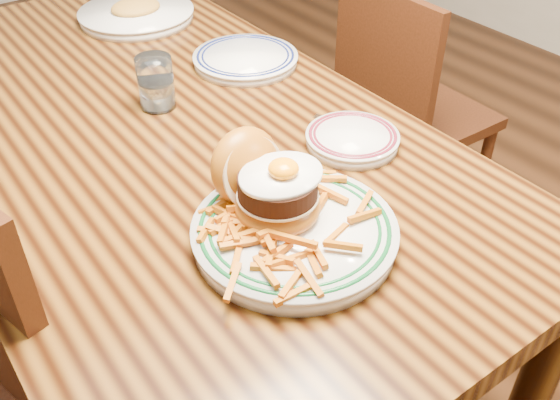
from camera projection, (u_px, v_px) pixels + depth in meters
floor at (189, 354)px, 1.72m from camera, size 6.00×6.00×0.00m
table at (161, 154)px, 1.31m from camera, size 0.85×1.60×0.75m
chair_right at (405, 108)px, 1.90m from camera, size 0.39×0.39×0.83m
main_plate at (286, 215)px, 0.95m from camera, size 0.32×0.33×0.15m
side_plate at (352, 138)px, 1.17m from camera, size 0.18×0.19×0.03m
rear_plate at (246, 58)px, 1.44m from camera, size 0.24×0.24×0.03m
water_glass at (156, 86)px, 1.26m from camera, size 0.07×0.07×0.11m
far_plate at (136, 14)px, 1.65m from camera, size 0.30×0.30×0.05m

